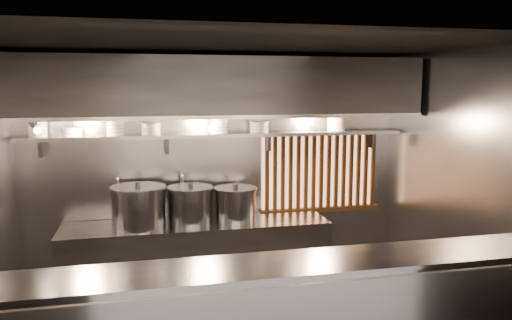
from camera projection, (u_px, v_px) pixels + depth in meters
name	position (u px, v px, depth m)	size (l,w,h in m)	color
ceiling	(241.00, 44.00, 4.37)	(4.50, 4.50, 0.00)	black
wall_back	(218.00, 173.00, 6.02)	(4.50, 4.50, 0.00)	gray
wall_right	(459.00, 189.00, 5.06)	(3.00, 3.00, 0.00)	gray
cooking_bench	(197.00, 261.00, 5.73)	(3.00, 0.70, 0.90)	gray
bowl_shelf	(219.00, 135.00, 5.77)	(4.40, 0.34, 0.04)	gray
exhaust_hood	(222.00, 87.00, 5.48)	(4.40, 0.81, 0.65)	#2D2D30
wood_screen	(321.00, 171.00, 6.26)	(1.56, 0.09, 1.04)	#FFB172
faucet_left	(119.00, 187.00, 5.65)	(0.04, 0.30, 0.50)	silver
faucet_right	(181.00, 184.00, 5.80)	(0.04, 0.30, 0.50)	silver
heat_lamp	(34.00, 124.00, 4.88)	(0.25, 0.35, 0.20)	gray
pendant_bulb	(212.00, 129.00, 5.63)	(0.09, 0.09, 0.19)	#2D2D30
stock_pot_left	(139.00, 207.00, 5.46)	(0.71, 0.71, 0.50)	gray
stock_pot_mid	(190.00, 204.00, 5.66)	(0.65, 0.65, 0.45)	gray
stock_pot_right	(235.00, 203.00, 5.77)	(0.64, 0.64, 0.42)	gray
bowl_stack_0	(38.00, 129.00, 5.33)	(0.21, 0.21, 0.17)	white
bowl_stack_1	(73.00, 132.00, 5.41)	(0.22, 0.22, 0.09)	white
bowl_stack_2	(116.00, 128.00, 5.51)	(0.21, 0.21, 0.17)	white
bowl_stack_3	(151.00, 129.00, 5.59)	(0.22, 0.22, 0.13)	white
bowl_stack_4	(219.00, 126.00, 5.76)	(0.22, 0.22, 0.17)	white
bowl_stack_5	(259.00, 127.00, 5.87)	(0.23, 0.23, 0.13)	white
bowl_stack_6	(336.00, 124.00, 6.07)	(0.23, 0.23, 0.17)	white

